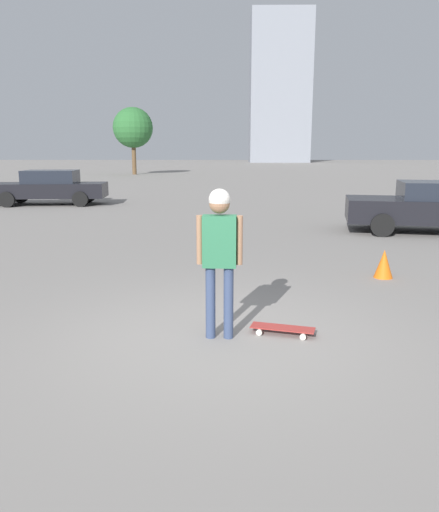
# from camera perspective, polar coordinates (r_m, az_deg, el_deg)

# --- Properties ---
(ground_plane) EXTENTS (220.00, 220.00, 0.00)m
(ground_plane) POSITION_cam_1_polar(r_m,az_deg,el_deg) (6.14, 0.00, -9.29)
(ground_plane) COLOR gray
(person) EXTENTS (0.54, 0.25, 1.80)m
(person) POSITION_cam_1_polar(r_m,az_deg,el_deg) (5.82, 0.00, 1.32)
(person) COLOR #38476B
(person) RESTS_ON ground_plane
(skateboard) EXTENTS (0.82, 0.44, 0.09)m
(skateboard) POSITION_cam_1_polar(r_m,az_deg,el_deg) (6.27, 7.21, -8.22)
(skateboard) COLOR #A5332D
(skateboard) RESTS_ON ground_plane
(car_parked_near) EXTENTS (4.93, 2.69, 1.39)m
(car_parked_near) POSITION_cam_1_polar(r_m,az_deg,el_deg) (14.86, 23.50, 5.22)
(car_parked_near) COLOR black
(car_parked_near) RESTS_ON ground_plane
(car_parked_far) EXTENTS (4.74, 2.19, 1.42)m
(car_parked_far) POSITION_cam_1_polar(r_m,az_deg,el_deg) (21.92, -18.87, 7.46)
(car_parked_far) COLOR black
(car_parked_far) RESTS_ON ground_plane
(building_block_distant) EXTENTS (10.67, 8.96, 25.93)m
(building_block_distant) POSITION_cam_1_polar(r_m,az_deg,el_deg) (95.70, 6.87, 18.39)
(building_block_distant) COLOR gray
(building_block_distant) RESTS_ON ground_plane
(tree_distant) EXTENTS (3.64, 3.64, 6.04)m
(tree_distant) POSITION_cam_1_polar(r_m,az_deg,el_deg) (47.57, -9.86, 14.23)
(tree_distant) COLOR brown
(tree_distant) RESTS_ON ground_plane
(traffic_cone) EXTENTS (0.33, 0.33, 0.50)m
(traffic_cone) POSITION_cam_1_polar(r_m,az_deg,el_deg) (9.32, 18.27, -0.85)
(traffic_cone) COLOR orange
(traffic_cone) RESTS_ON ground_plane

